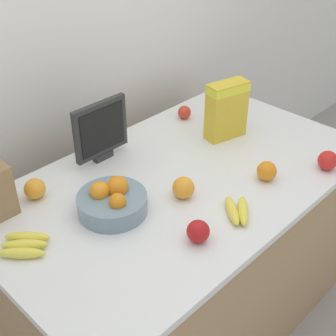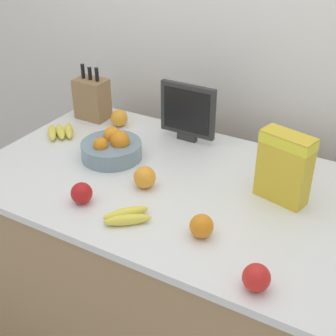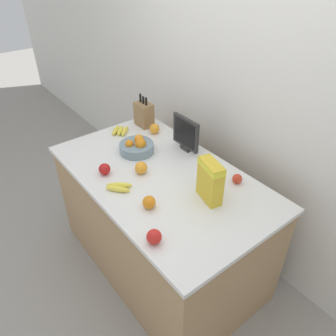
% 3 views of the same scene
% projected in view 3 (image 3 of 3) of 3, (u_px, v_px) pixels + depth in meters
% --- Properties ---
extents(ground_plane, '(14.00, 14.00, 0.00)m').
position_uv_depth(ground_plane, '(162.00, 260.00, 2.72)').
color(ground_plane, gray).
extents(wall_back, '(9.00, 0.06, 2.60)m').
position_uv_depth(wall_back, '(236.00, 93.00, 2.31)').
color(wall_back, silver).
rests_on(wall_back, ground_plane).
extents(counter, '(1.60, 0.93, 0.89)m').
position_uv_depth(counter, '(161.00, 222.00, 2.46)').
color(counter, tan).
rests_on(counter, ground_plane).
extents(knife_block, '(0.15, 0.11, 0.30)m').
position_uv_depth(knife_block, '(144.00, 114.00, 2.72)').
color(knife_block, '#937047').
rests_on(knife_block, counter).
extents(small_monitor, '(0.26, 0.03, 0.26)m').
position_uv_depth(small_monitor, '(186.00, 134.00, 2.38)').
color(small_monitor, '#2D2D2D').
rests_on(small_monitor, counter).
extents(cereal_box, '(0.20, 0.12, 0.26)m').
position_uv_depth(cereal_box, '(210.00, 179.00, 1.92)').
color(cereal_box, gold).
rests_on(cereal_box, counter).
extents(fruit_bowl, '(0.25, 0.25, 0.12)m').
position_uv_depth(fruit_bowl, '(137.00, 147.00, 2.41)').
color(fruit_bowl, gray).
rests_on(fruit_bowl, counter).
extents(banana_bunch_left, '(0.17, 0.17, 0.04)m').
position_uv_depth(banana_bunch_left, '(119.00, 187.00, 2.06)').
color(banana_bunch_left, yellow).
rests_on(banana_bunch_left, counter).
extents(banana_bunch_right, '(0.19, 0.19, 0.04)m').
position_uv_depth(banana_bunch_right, '(120.00, 131.00, 2.67)').
color(banana_bunch_right, yellow).
rests_on(banana_bunch_right, counter).
extents(apple_rightmost, '(0.08, 0.08, 0.08)m').
position_uv_depth(apple_rightmost, '(105.00, 169.00, 2.19)').
color(apple_rightmost, red).
rests_on(apple_rightmost, counter).
extents(apple_rear, '(0.08, 0.08, 0.08)m').
position_uv_depth(apple_rear, '(154.00, 237.00, 1.69)').
color(apple_rear, red).
rests_on(apple_rear, counter).
extents(apple_near_bananas, '(0.06, 0.06, 0.06)m').
position_uv_depth(apple_near_bananas, '(237.00, 179.00, 2.11)').
color(apple_near_bananas, red).
rests_on(apple_near_bananas, counter).
extents(orange_mid_left, '(0.08, 0.08, 0.08)m').
position_uv_depth(orange_mid_left, '(154.00, 129.00, 2.65)').
color(orange_mid_left, orange).
rests_on(orange_mid_left, counter).
extents(orange_mid_right, '(0.08, 0.08, 0.08)m').
position_uv_depth(orange_mid_right, '(141.00, 168.00, 2.19)').
color(orange_mid_right, orange).
rests_on(orange_mid_right, counter).
extents(orange_front_left, '(0.08, 0.08, 0.08)m').
position_uv_depth(orange_front_left, '(149.00, 202.00, 1.91)').
color(orange_front_left, orange).
rests_on(orange_front_left, counter).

